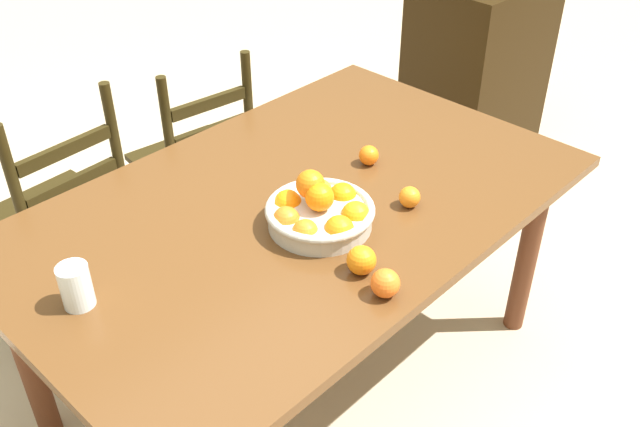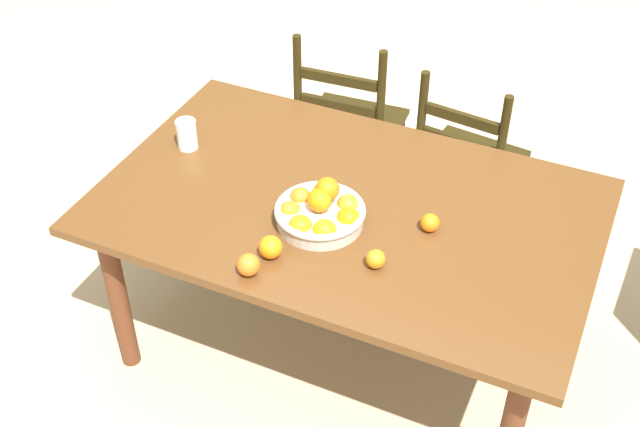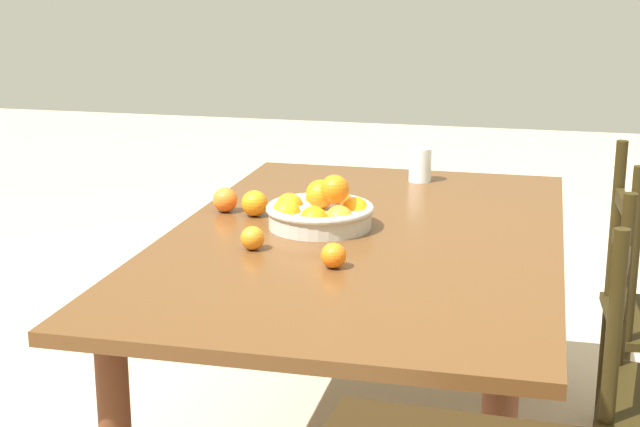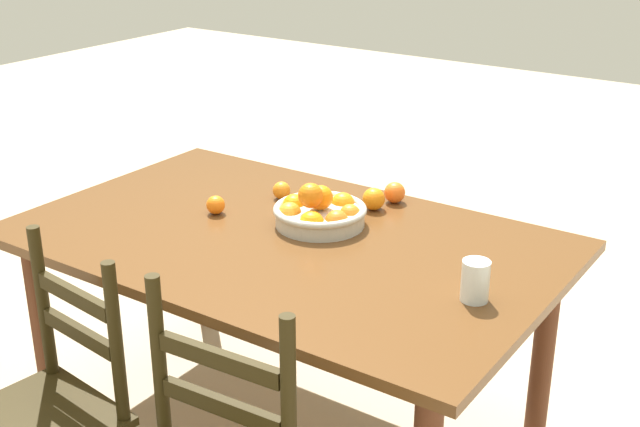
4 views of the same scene
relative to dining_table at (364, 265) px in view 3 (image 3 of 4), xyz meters
name	(u,v)px [view 3 (image 3 of 4)]	position (x,y,z in m)	size (l,w,h in m)	color
dining_table	(364,265)	(0.00, 0.00, 0.00)	(1.70, 1.06, 0.73)	#553418
fruit_bowl	(320,211)	(-0.04, -0.13, 0.13)	(0.30, 0.30, 0.15)	beige
orange_loose_0	(253,238)	(0.20, -0.26, 0.12)	(0.06, 0.06, 0.06)	orange
orange_loose_1	(254,203)	(-0.12, -0.35, 0.13)	(0.08, 0.08, 0.08)	orange
orange_loose_2	(225,200)	(-0.14, -0.45, 0.12)	(0.07, 0.07, 0.07)	orange
orange_loose_3	(334,255)	(0.30, -0.02, 0.12)	(0.06, 0.06, 0.06)	orange
drinking_glass	(420,165)	(-0.67, 0.06, 0.14)	(0.08, 0.08, 0.11)	silver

